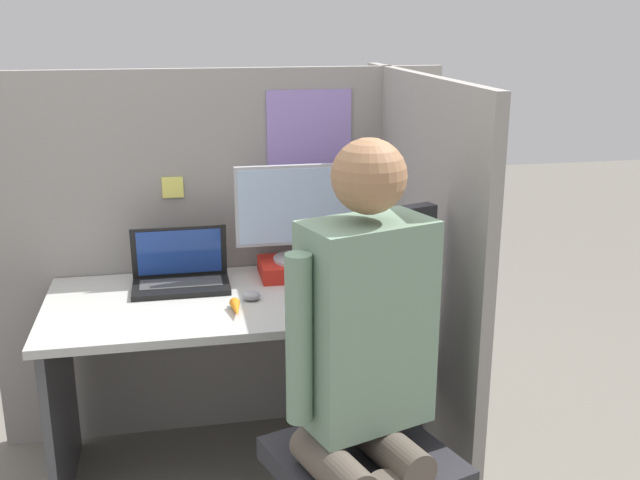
# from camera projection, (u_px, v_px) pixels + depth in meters

# --- Properties ---
(cubicle_panel_back) EXTENTS (1.81, 0.05, 1.51)m
(cubicle_panel_back) POSITION_uv_depth(u_px,v_px,m) (222.00, 256.00, 3.05)
(cubicle_panel_back) COLOR gray
(cubicle_panel_back) RESTS_ON ground
(cubicle_panel_right) EXTENTS (0.04, 1.32, 1.51)m
(cubicle_panel_right) POSITION_uv_depth(u_px,v_px,m) (414.00, 281.00, 2.77)
(cubicle_panel_right) COLOR gray
(cubicle_panel_right) RESTS_ON ground
(desk) EXTENTS (1.31, 0.68, 0.71)m
(desk) POSITION_uv_depth(u_px,v_px,m) (231.00, 344.00, 2.77)
(desk) COLOR #B7B7B2
(desk) RESTS_ON ground
(paper_box) EXTENTS (0.31, 0.21, 0.06)m
(paper_box) POSITION_uv_depth(u_px,v_px,m) (299.00, 267.00, 2.95)
(paper_box) COLOR red
(paper_box) RESTS_ON desk
(monitor) EXTENTS (0.49, 0.20, 0.38)m
(monitor) POSITION_uv_depth(u_px,v_px,m) (299.00, 211.00, 2.88)
(monitor) COLOR #B2B2B7
(monitor) RESTS_ON paper_box
(laptop) EXTENTS (0.36, 0.21, 0.22)m
(laptop) POSITION_uv_depth(u_px,v_px,m) (181.00, 276.00, 2.81)
(laptop) COLOR black
(laptop) RESTS_ON desk
(mouse) EXTENTS (0.07, 0.05, 0.03)m
(mouse) POSITION_uv_depth(u_px,v_px,m) (252.00, 296.00, 2.69)
(mouse) COLOR gray
(mouse) RESTS_ON desk
(stapler) EXTENTS (0.04, 0.15, 0.06)m
(stapler) POSITION_uv_depth(u_px,v_px,m) (375.00, 268.00, 2.95)
(stapler) COLOR black
(stapler) RESTS_ON desk
(carrot_toy) EXTENTS (0.04, 0.14, 0.04)m
(carrot_toy) POSITION_uv_depth(u_px,v_px,m) (236.00, 308.00, 2.56)
(carrot_toy) COLOR orange
(carrot_toy) RESTS_ON desk
(office_chair) EXTENTS (0.59, 0.63, 1.14)m
(office_chair) POSITION_uv_depth(u_px,v_px,m) (367.00, 407.00, 2.21)
(office_chair) COLOR #2D2D33
(office_chair) RESTS_ON ground
(person) EXTENTS (0.46, 0.46, 1.40)m
(person) POSITION_uv_depth(u_px,v_px,m) (365.00, 358.00, 1.99)
(person) COLOR brown
(person) RESTS_ON ground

